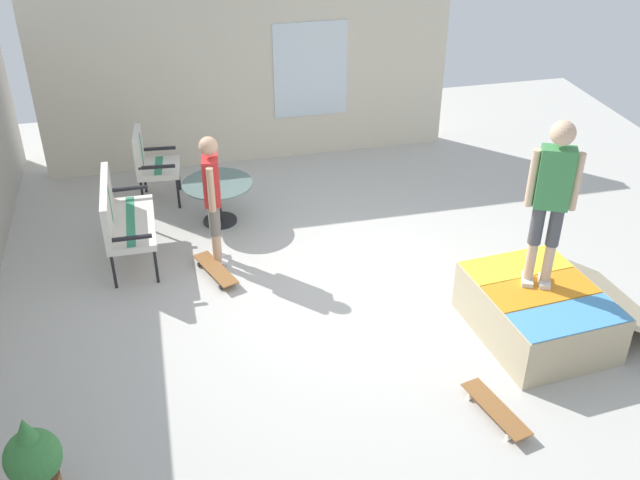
{
  "coord_description": "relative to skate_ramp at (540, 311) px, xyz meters",
  "views": [
    {
      "loc": [
        -6.57,
        1.88,
        4.88
      ],
      "look_at": [
        0.05,
        0.31,
        0.7
      ],
      "focal_mm": 41.55,
      "sensor_mm": 36.0,
      "label": 1
    }
  ],
  "objects": [
    {
      "name": "ground_plane",
      "position": [
        1.16,
        1.72,
        -0.33
      ],
      "size": [
        12.0,
        12.0,
        0.1
      ],
      "primitive_type": "cube",
      "color": "beige"
    },
    {
      "name": "house_facade",
      "position": [
        4.96,
        2.21,
        1.05
      ],
      "size": [
        0.23,
        6.0,
        2.67
      ],
      "color": "beige",
      "rests_on": "ground_plane"
    },
    {
      "name": "skate_ramp",
      "position": [
        0.0,
        0.0,
        0.0
      ],
      "size": [
        1.59,
        2.02,
        0.56
      ],
      "color": "tan",
      "rests_on": "ground_plane"
    },
    {
      "name": "patio_bench",
      "position": [
        2.43,
        4.16,
        0.33
      ],
      "size": [
        1.25,
        0.55,
        1.02
      ],
      "color": "black",
      "rests_on": "ground_plane"
    },
    {
      "name": "patio_chair_near_house",
      "position": [
        3.88,
        3.76,
        0.33
      ],
      "size": [
        0.66,
        0.6,
        1.02
      ],
      "color": "black",
      "rests_on": "ground_plane"
    },
    {
      "name": "patio_table",
      "position": [
        3.08,
        2.95,
        0.12
      ],
      "size": [
        0.9,
        0.9,
        0.57
      ],
      "color": "black",
      "rests_on": "ground_plane"
    },
    {
      "name": "person_watching",
      "position": [
        2.14,
        3.09,
        0.65
      ],
      "size": [
        0.48,
        0.27,
        1.62
      ],
      "color": "silver",
      "rests_on": "ground_plane"
    },
    {
      "name": "person_skater",
      "position": [
        0.12,
        0.04,
        1.32
      ],
      "size": [
        0.34,
        0.44,
        1.76
      ],
      "color": "silver",
      "rests_on": "skate_ramp"
    },
    {
      "name": "skateboard_by_bench",
      "position": [
        1.83,
        3.14,
        -0.2
      ],
      "size": [
        0.82,
        0.47,
        0.1
      ],
      "color": "brown",
      "rests_on": "ground_plane"
    },
    {
      "name": "skateboard_spare",
      "position": [
        -1.02,
        0.93,
        -0.2
      ],
      "size": [
        0.82,
        0.38,
        0.1
      ],
      "color": "brown",
      "rests_on": "ground_plane"
    },
    {
      "name": "potted_plant",
      "position": [
        -1.08,
        4.83,
        0.18
      ],
      "size": [
        0.44,
        0.44,
        0.92
      ],
      "color": "brown",
      "rests_on": "ground_plane"
    }
  ]
}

